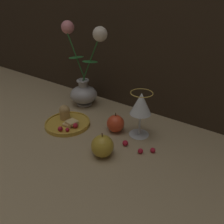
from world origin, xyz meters
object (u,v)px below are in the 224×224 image
object	(u,v)px
plate_with_pastries	(67,121)
apple_beside_vase	(102,146)
vase	(84,82)
apple_near_glass	(116,124)
wine_glass	(141,105)

from	to	relation	value
plate_with_pastries	apple_beside_vase	bearing A→B (deg)	-16.28
vase	plate_with_pastries	world-z (taller)	vase
apple_near_glass	wine_glass	bearing A→B (deg)	20.87
wine_glass	apple_near_glass	bearing A→B (deg)	-159.13
vase	plate_with_pastries	distance (m)	0.21
wine_glass	apple_beside_vase	bearing A→B (deg)	-101.29
apple_near_glass	plate_with_pastries	bearing A→B (deg)	-158.32
apple_near_glass	apple_beside_vase	bearing A→B (deg)	-70.77
vase	wine_glass	distance (m)	0.34
apple_beside_vase	apple_near_glass	bearing A→B (deg)	109.23
vase	wine_glass	world-z (taller)	vase
plate_with_pastries	apple_near_glass	bearing A→B (deg)	21.68
wine_glass	apple_near_glass	xyz separation A→B (m)	(-0.08, -0.03, -0.09)
plate_with_pastries	apple_beside_vase	size ratio (longest dim) A/B	2.11
wine_glass	apple_beside_vase	distance (m)	0.20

